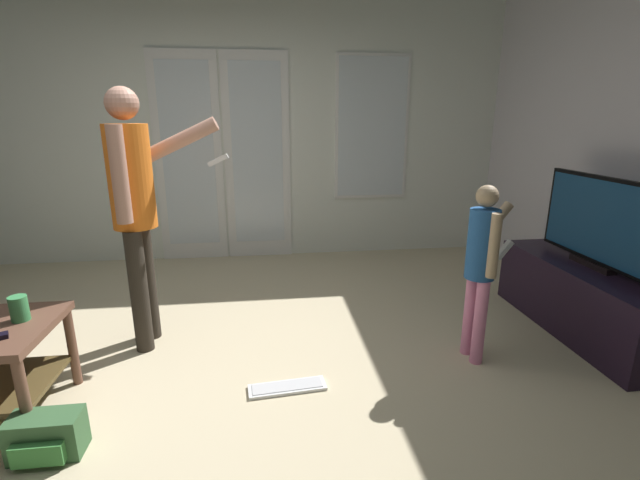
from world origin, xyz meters
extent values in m
cube|color=beige|center=(0.00, 0.00, -0.01)|extent=(6.15, 5.04, 0.02)
cube|color=silver|center=(0.00, 2.49, 1.41)|extent=(6.15, 0.06, 2.82)
cube|color=white|center=(-0.29, 2.45, 1.05)|extent=(0.68, 0.02, 2.16)
cube|color=silver|center=(-0.29, 2.44, 1.10)|extent=(0.52, 0.01, 1.86)
cube|color=white|center=(0.42, 2.45, 1.05)|extent=(0.68, 0.02, 2.16)
cube|color=silver|center=(0.42, 2.44, 1.10)|extent=(0.52, 0.01, 1.86)
cube|color=white|center=(1.64, 2.45, 1.37)|extent=(0.79, 0.02, 1.49)
cube|color=silver|center=(1.64, 2.44, 1.37)|extent=(0.73, 0.01, 1.43)
cylinder|color=brown|center=(-0.64, -0.40, 0.23)|extent=(0.05, 0.05, 0.46)
cylinder|color=brown|center=(-0.64, 0.12, 0.23)|extent=(0.05, 0.05, 0.46)
cube|color=black|center=(2.71, 0.34, 0.25)|extent=(0.50, 1.42, 0.49)
cube|color=black|center=(2.71, 0.34, 0.51)|extent=(0.08, 0.36, 0.04)
cube|color=black|center=(2.71, 0.34, 0.82)|extent=(0.04, 1.04, 0.58)
cube|color=navy|center=(2.69, 0.34, 0.82)|extent=(0.00, 0.99, 0.53)
cylinder|color=#2C261F|center=(-0.34, 0.47, 0.41)|extent=(0.11, 0.11, 0.81)
cylinder|color=#2C261F|center=(-0.34, 0.65, 0.41)|extent=(0.11, 0.11, 0.81)
cylinder|color=orange|center=(-0.34, 0.56, 1.13)|extent=(0.27, 0.27, 0.64)
sphere|color=tan|center=(-0.34, 0.56, 1.57)|extent=(0.19, 0.19, 0.19)
cylinder|color=tan|center=(-0.35, 0.38, 1.17)|extent=(0.09, 0.09, 0.57)
cylinder|color=tan|center=(-0.08, 0.73, 1.33)|extent=(0.56, 0.11, 0.32)
cube|color=white|center=(0.18, 0.72, 1.21)|extent=(0.14, 0.05, 0.09)
cylinder|color=pink|center=(1.76, 0.04, 0.27)|extent=(0.08, 0.08, 0.54)
cylinder|color=pink|center=(1.75, 0.16, 0.27)|extent=(0.08, 0.08, 0.54)
cylinder|color=#245695|center=(1.76, 0.10, 0.76)|extent=(0.18, 0.18, 0.43)
sphere|color=tan|center=(1.76, 0.10, 1.05)|extent=(0.13, 0.13, 0.13)
cylinder|color=tan|center=(1.77, -0.02, 0.78)|extent=(0.06, 0.06, 0.38)
cylinder|color=tan|center=(1.87, 0.23, 0.82)|extent=(0.29, 0.08, 0.34)
cube|color=white|center=(1.98, 0.24, 0.67)|extent=(0.11, 0.05, 0.13)
cube|color=#355C36|center=(-0.54, -0.45, 0.10)|extent=(0.31, 0.15, 0.20)
cube|color=#367837|center=(-0.54, -0.55, 0.08)|extent=(0.22, 0.04, 0.10)
cube|color=white|center=(0.57, -0.09, 0.01)|extent=(0.45, 0.17, 0.02)
cube|color=silver|center=(0.57, -0.09, 0.02)|extent=(0.40, 0.13, 0.00)
cylinder|color=#37844A|center=(-0.76, -0.08, 0.57)|extent=(0.09, 0.09, 0.13)
camera|label=1|loc=(0.48, -2.27, 1.49)|focal=24.65mm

